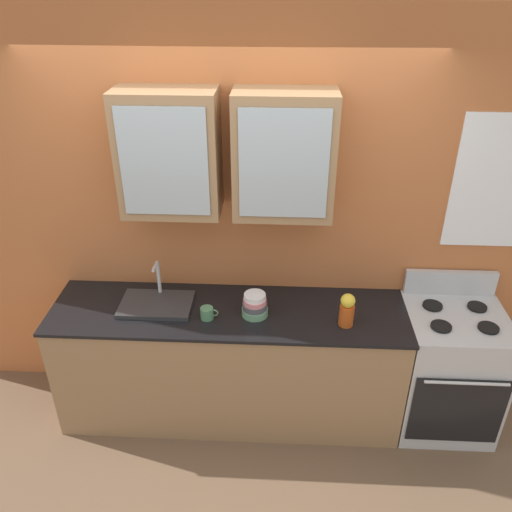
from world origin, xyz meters
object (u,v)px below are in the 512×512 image
bowl_stack (255,305)px  vase (347,310)px  cup_near_sink (207,313)px  sink_faucet (156,303)px  stove_range (447,369)px

bowl_stack → vase: 0.59m
vase → cup_near_sink: (-0.89, 0.02, -0.07)m
sink_faucet → cup_near_sink: bearing=-18.3°
vase → cup_near_sink: size_ratio=1.96×
bowl_stack → cup_near_sink: 0.31m
stove_range → vase: bearing=-171.6°
sink_faucet → vase: size_ratio=2.10×
stove_range → bowl_stack: bearing=-178.5°
sink_faucet → stove_range: bearing=-0.8°
bowl_stack → cup_near_sink: bowl_stack is taller
cup_near_sink → vase: bearing=-1.2°
vase → bowl_stack: bearing=172.6°
bowl_stack → cup_near_sink: bearing=-169.5°
sink_faucet → bowl_stack: size_ratio=2.79×
stove_range → cup_near_sink: stove_range is taller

